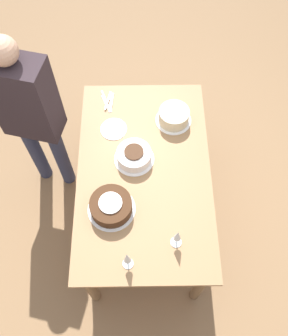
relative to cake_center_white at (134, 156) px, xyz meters
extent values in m
plane|color=#8E6B47|center=(0.10, 0.07, -0.82)|extent=(12.00, 12.00, 0.00)
cube|color=#9E754C|center=(0.10, 0.07, -0.06)|extent=(1.51, 0.91, 0.03)
cylinder|color=brown|center=(-0.58, -0.31, -0.45)|extent=(0.07, 0.07, 0.74)
cylinder|color=brown|center=(0.78, -0.31, -0.45)|extent=(0.07, 0.07, 0.74)
cylinder|color=brown|center=(-0.58, 0.44, -0.45)|extent=(0.07, 0.07, 0.74)
cylinder|color=brown|center=(0.78, 0.44, -0.45)|extent=(0.07, 0.07, 0.74)
cylinder|color=white|center=(0.00, 0.00, -0.04)|extent=(0.28, 0.28, 0.01)
cylinder|color=white|center=(0.00, 0.00, 0.00)|extent=(0.24, 0.24, 0.09)
cylinder|color=#422614|center=(0.00, 0.00, 0.05)|extent=(0.13, 0.13, 0.01)
cylinder|color=white|center=(0.37, -0.15, -0.04)|extent=(0.31, 0.31, 0.01)
cylinder|color=#422614|center=(0.37, -0.15, 0.01)|extent=(0.27, 0.27, 0.09)
cylinder|color=white|center=(0.37, -0.15, 0.06)|extent=(0.15, 0.15, 0.01)
cylinder|color=white|center=(-0.32, 0.29, -0.04)|extent=(0.26, 0.26, 0.01)
cylinder|color=beige|center=(-0.32, 0.29, 0.01)|extent=(0.22, 0.22, 0.10)
cylinder|color=silver|center=(0.59, 0.26, -0.04)|extent=(0.07, 0.07, 0.00)
cylinder|color=silver|center=(0.59, 0.26, 0.00)|extent=(0.01, 0.01, 0.08)
cone|color=silver|center=(0.59, 0.26, 0.09)|extent=(0.04, 0.04, 0.11)
cylinder|color=silver|center=(0.72, -0.04, -0.04)|extent=(0.07, 0.07, 0.00)
cylinder|color=silver|center=(0.72, -0.04, 0.00)|extent=(0.01, 0.01, 0.08)
cone|color=silver|center=(0.72, -0.04, 0.10)|extent=(0.04, 0.04, 0.12)
cylinder|color=silver|center=(-0.25, -0.15, -0.04)|extent=(0.19, 0.19, 0.01)
cube|color=silver|center=(-0.49, -0.18, -0.05)|extent=(0.17, 0.02, 0.00)
cube|color=silver|center=(-0.48, -0.21, -0.04)|extent=(0.16, 0.08, 0.00)
cube|color=silver|center=(-0.49, -0.17, -0.04)|extent=(0.17, 0.03, 0.00)
cube|color=silver|center=(-0.52, -0.22, -0.04)|extent=(0.16, 0.07, 0.00)
cube|color=silver|center=(-0.50, -0.20, -0.03)|extent=(0.17, 0.05, 0.00)
cylinder|color=#2D334C|center=(-0.30, -0.82, -0.43)|extent=(0.11, 0.11, 0.78)
cylinder|color=#2D334C|center=(-0.25, -0.60, -0.43)|extent=(0.11, 0.11, 0.78)
cube|color=#2D2328|center=(-0.28, -0.71, 0.28)|extent=(0.31, 0.44, 0.65)
sphere|color=tan|center=(-0.28, -0.71, 0.69)|extent=(0.18, 0.18, 0.18)
camera|label=1|loc=(1.28, 0.05, 2.20)|focal=40.00mm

